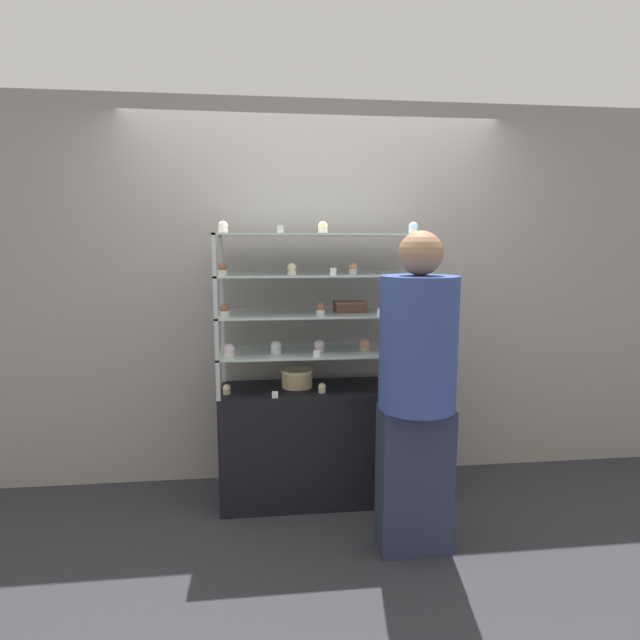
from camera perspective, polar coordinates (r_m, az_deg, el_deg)
The scene contains 33 objects.
ground_plane at distance 3.50m, azimuth 0.00°, elevation -19.47°, with size 20.00×20.00×0.00m, color #2D2D33.
back_wall at distance 3.48m, azimuth -0.66°, elevation 2.83°, with size 8.00×0.05×2.60m.
display_base at distance 3.35m, azimuth 0.00°, elevation -13.83°, with size 1.27×0.44×0.74m.
display_riser_lower at distance 3.17m, azimuth 0.00°, elevation -3.74°, with size 1.27×0.44×0.24m.
display_riser_middle at distance 3.12m, azimuth 0.00°, elevation 0.61°, with size 1.27×0.44×0.24m.
display_riser_upper at distance 3.10m, azimuth 0.00°, elevation 5.06°, with size 1.27×0.44×0.24m.
display_riser_top at distance 3.10m, azimuth 0.00°, elevation 9.54°, with size 1.27×0.44×0.24m.
layer_cake_centerpiece at distance 3.22m, azimuth -2.64°, elevation -6.63°, with size 0.20×0.20×0.12m.
sheet_cake_frosted at distance 3.17m, azimuth 3.43°, elevation 1.57°, with size 0.20×0.16×0.07m.
cupcake_0 at distance 3.13m, azimuth -10.62°, elevation -7.80°, with size 0.05×0.05×0.06m.
cupcake_1 at distance 3.10m, azimuth 0.26°, elevation -7.77°, with size 0.05×0.05×0.06m.
cupcake_2 at distance 3.22m, azimuth 10.42°, elevation -7.32°, with size 0.05×0.05×0.06m.
price_tag_0 at distance 3.01m, azimuth -5.16°, elevation -8.50°, with size 0.04×0.00×0.04m.
cupcake_3 at distance 3.03m, azimuth -10.32°, elevation -3.44°, with size 0.07×0.07×0.08m.
cupcake_4 at distance 3.08m, azimuth -5.05°, elevation -3.14°, with size 0.07×0.07×0.08m.
cupcake_5 at distance 3.11m, azimuth -0.09°, elevation -3.01°, with size 0.07×0.07×0.08m.
cupcake_6 at distance 3.16m, azimuth 5.13°, elevation -2.85°, with size 0.07×0.07×0.08m.
cupcake_7 at distance 3.20m, azimuth 10.11°, elevation -2.82°, with size 0.07×0.07×0.08m.
price_tag_1 at distance 2.96m, azimuth -0.41°, elevation -3.88°, with size 0.04×0.00×0.04m.
cupcake_8 at distance 3.02m, azimuth -10.83°, elevation 1.14°, with size 0.06×0.06×0.07m.
cupcake_9 at distance 3.02m, azimuth 0.06°, elevation 1.30°, with size 0.06×0.06×0.07m.
cupcake_10 at distance 3.15m, azimuth 10.71°, elevation 1.45°, with size 0.06×0.06×0.07m.
price_tag_2 at distance 2.98m, azimuth 6.89°, elevation 0.88°, with size 0.04×0.00×0.04m.
cupcake_11 at distance 3.01m, azimuth -11.09°, elevation 5.73°, with size 0.05×0.05×0.07m.
cupcake_12 at distance 2.98m, azimuth -3.23°, elevation 5.85°, with size 0.05×0.05×0.07m.
cupcake_13 at distance 3.08m, azimuth 3.79°, elevation 5.93°, with size 0.05×0.05×0.07m.
cupcake_14 at distance 3.12m, azimuth 10.90°, elevation 5.83°, with size 0.05×0.05×0.07m.
price_tag_3 at distance 2.91m, azimuth 1.52°, elevation 5.55°, with size 0.04×0.00×0.04m.
cupcake_15 at distance 3.00m, azimuth -11.03°, elevation 10.36°, with size 0.06×0.06×0.07m.
cupcake_16 at distance 2.99m, azimuth 0.33°, elevation 10.51°, with size 0.06×0.06×0.07m.
cupcake_17 at distance 3.13m, azimuth 10.61°, elevation 10.28°, with size 0.06×0.06×0.07m.
price_tag_4 at distance 2.88m, azimuth -4.55°, elevation 10.33°, with size 0.04×0.00×0.04m.
customer_figure at distance 2.68m, azimuth 11.01°, elevation -7.37°, with size 0.40×0.40×1.72m.
Camera 1 is at (-0.34, -3.08, 1.64)m, focal length 28.00 mm.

